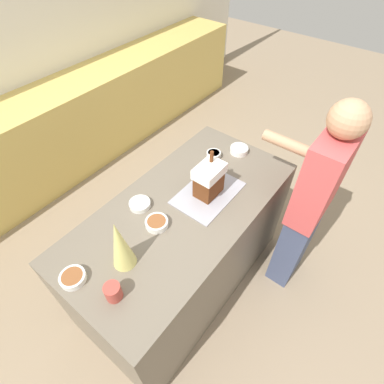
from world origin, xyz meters
TOP-DOWN VIEW (x-y plane):
  - ground_plane at (0.00, 0.00)m, footprint 12.00×12.00m
  - back_cabinet_block at (0.00, 1.95)m, footprint 6.00×0.60m
  - kitchen_island at (0.00, 0.00)m, footprint 1.66×0.82m
  - baking_tray at (0.20, -0.06)m, footprint 0.46×0.31m
  - gingerbread_house at (0.20, -0.06)m, footprint 0.20×0.14m
  - decorative_tree at (-0.49, 0.00)m, footprint 0.13×0.13m
  - candy_bowl_center_rear at (-0.73, 0.13)m, footprint 0.14×0.14m
  - candy_bowl_far_right at (0.70, 0.01)m, footprint 0.14×0.14m
  - candy_bowl_behind_tray at (0.53, 0.13)m, footprint 0.11×0.11m
  - candy_bowl_front_corner at (-0.20, 0.03)m, footprint 0.14×0.14m
  - candy_bowl_near_tray_right at (-0.16, 0.22)m, footprint 0.14×0.14m
  - mug at (-0.66, -0.10)m, footprint 0.08×0.08m
  - person at (0.59, -0.62)m, footprint 0.43×0.53m

SIDE VIEW (x-z plane):
  - ground_plane at x=0.00m, z-range 0.00..0.00m
  - kitchen_island at x=0.00m, z-range 0.00..0.92m
  - back_cabinet_block at x=0.00m, z-range 0.00..0.93m
  - person at x=0.59m, z-range 0.03..1.65m
  - baking_tray at x=0.20m, z-range 0.92..0.92m
  - candy_bowl_near_tray_right at x=-0.16m, z-range 0.92..0.95m
  - candy_bowl_center_rear at x=-0.73m, z-range 0.92..0.96m
  - candy_bowl_front_corner at x=-0.20m, z-range 0.92..0.96m
  - candy_bowl_behind_tray at x=0.53m, z-range 0.92..0.96m
  - candy_bowl_far_right at x=0.70m, z-range 0.92..0.96m
  - mug at x=-0.66m, z-range 0.92..1.01m
  - gingerbread_house at x=0.20m, z-range 0.89..1.20m
  - decorative_tree at x=-0.49m, z-range 0.92..1.26m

